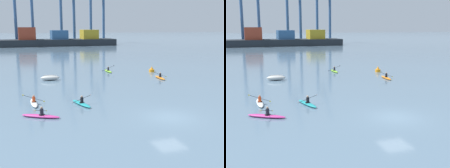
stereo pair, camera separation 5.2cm
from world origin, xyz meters
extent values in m
plane|color=slate|center=(0.00, 0.00, 0.00)|extent=(800.00, 800.00, 0.00)
cube|color=#1E2328|center=(5.59, 99.36, 1.32)|extent=(46.11, 11.25, 2.65)
cube|color=#993823|center=(-7.09, 99.36, 5.06)|extent=(6.46, 7.88, 4.83)
cube|color=#2D5684|center=(5.59, 99.36, 4.47)|extent=(6.46, 7.88, 3.64)
cube|color=#B29323|center=(18.27, 99.36, 4.57)|extent=(6.46, 7.88, 3.85)
cylinder|color=#335684|center=(-10.87, 108.10, 13.24)|extent=(1.20, 1.20, 26.48)
cylinder|color=#335684|center=(-4.06, 108.10, 13.24)|extent=(1.20, 1.20, 26.48)
cylinder|color=#335684|center=(8.32, 109.80, 12.63)|extent=(1.20, 1.20, 25.27)
cylinder|color=#335684|center=(14.09, 109.80, 12.63)|extent=(1.20, 1.20, 25.27)
cylinder|color=#335684|center=(23.16, 114.96, 12.26)|extent=(1.20, 1.20, 24.51)
cylinder|color=#335684|center=(29.51, 114.96, 12.26)|extent=(1.20, 1.20, 24.51)
ellipsoid|color=beige|center=(-7.43, 20.50, 0.35)|extent=(2.73, 1.45, 0.70)
cube|color=beige|center=(-7.43, 20.50, 0.73)|extent=(1.94, 0.33, 0.06)
cylinder|color=orange|center=(9.71, 22.92, 0.23)|extent=(0.90, 0.90, 0.45)
cone|color=orange|center=(9.71, 22.92, 0.73)|extent=(0.50, 0.49, 0.55)
ellipsoid|color=orange|center=(7.98, 16.75, 0.13)|extent=(0.92, 3.44, 0.26)
torus|color=black|center=(7.97, 16.65, 0.27)|extent=(0.53, 0.53, 0.05)
cylinder|color=black|center=(7.97, 16.65, 0.51)|extent=(0.30, 0.30, 0.50)
sphere|color=tan|center=(7.97, 16.65, 0.86)|extent=(0.19, 0.19, 0.19)
cylinder|color=black|center=(7.97, 16.70, 0.61)|extent=(1.97, 0.22, 0.78)
ellipsoid|color=yellow|center=(6.99, 16.80, 0.98)|extent=(0.21, 0.06, 0.17)
ellipsoid|color=yellow|center=(8.95, 16.61, 0.24)|extent=(0.21, 0.06, 0.17)
ellipsoid|color=silver|center=(-10.47, 7.87, 0.13)|extent=(0.70, 3.42, 0.26)
torus|color=black|center=(-10.47, 7.77, 0.27)|extent=(0.50, 0.50, 0.05)
cylinder|color=#DB471E|center=(-10.47, 7.77, 0.51)|extent=(0.30, 0.30, 0.50)
sphere|color=tan|center=(-10.47, 7.77, 0.86)|extent=(0.19, 0.19, 0.19)
cylinder|color=black|center=(-10.47, 7.82, 0.61)|extent=(1.96, 0.09, 0.81)
ellipsoid|color=yellow|center=(-11.44, 7.79, 1.00)|extent=(0.21, 0.05, 0.17)
ellipsoid|color=yellow|center=(-9.50, 7.85, 0.22)|extent=(0.21, 0.05, 0.17)
ellipsoid|color=teal|center=(-6.15, 6.13, 0.13)|extent=(1.51, 3.43, 0.26)
torus|color=black|center=(-6.12, 6.03, 0.27)|extent=(0.61, 0.61, 0.05)
cylinder|color=black|center=(-6.12, 6.03, 0.51)|extent=(0.30, 0.30, 0.50)
sphere|color=tan|center=(-6.12, 6.03, 0.86)|extent=(0.19, 0.19, 0.19)
cylinder|color=black|center=(-6.13, 6.08, 0.61)|extent=(1.98, 0.59, 0.54)
ellipsoid|color=silver|center=(-7.11, 5.80, 0.35)|extent=(0.20, 0.09, 0.15)
ellipsoid|color=silver|center=(-5.15, 6.36, 0.87)|extent=(0.20, 0.09, 0.15)
ellipsoid|color=#C13384|center=(-10.22, 3.32, 0.13)|extent=(3.23, 2.26, 0.26)
torus|color=black|center=(-10.13, 3.27, 0.27)|extent=(0.67, 0.67, 0.05)
cylinder|color=#23232D|center=(-10.13, 3.27, 0.51)|extent=(0.30, 0.30, 0.50)
sphere|color=tan|center=(-10.13, 3.27, 0.86)|extent=(0.19, 0.19, 0.19)
cylinder|color=black|center=(-10.17, 3.30, 0.61)|extent=(1.06, 1.75, 0.66)
ellipsoid|color=yellow|center=(-10.69, 2.44, 0.92)|extent=(0.14, 0.20, 0.16)
ellipsoid|color=yellow|center=(-9.66, 4.16, 0.30)|extent=(0.14, 0.20, 0.16)
ellipsoid|color=#7ABC2D|center=(2.79, 25.39, 0.13)|extent=(0.63, 3.41, 0.26)
torus|color=black|center=(2.79, 25.29, 0.27)|extent=(0.49, 0.49, 0.05)
cylinder|color=#23232D|center=(2.79, 25.29, 0.51)|extent=(0.30, 0.30, 0.50)
sphere|color=tan|center=(2.79, 25.29, 0.86)|extent=(0.19, 0.19, 0.19)
cylinder|color=black|center=(2.79, 25.34, 0.61)|extent=(1.97, 0.05, 0.80)
ellipsoid|color=black|center=(1.82, 25.33, 0.23)|extent=(0.21, 0.04, 0.17)
ellipsoid|color=black|center=(3.77, 25.35, 0.99)|extent=(0.21, 0.04, 0.17)
camera|label=1|loc=(-11.91, -20.11, 7.33)|focal=45.94mm
camera|label=2|loc=(-11.86, -20.13, 7.33)|focal=45.94mm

